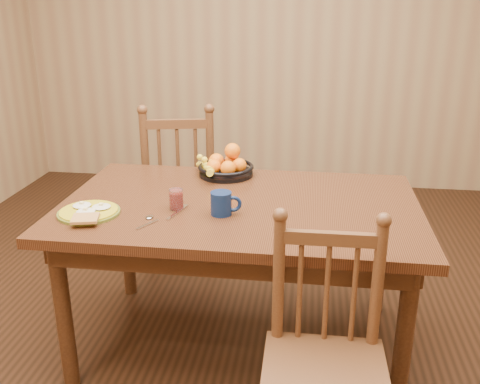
# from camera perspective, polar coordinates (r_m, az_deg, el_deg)

# --- Properties ---
(room) EXTENTS (4.52, 5.02, 2.72)m
(room) POSITION_cam_1_polar(r_m,az_deg,el_deg) (2.26, -0.00, 13.20)
(room) COLOR black
(room) RESTS_ON ground
(dining_table) EXTENTS (1.60, 1.00, 0.75)m
(dining_table) POSITION_cam_1_polar(r_m,az_deg,el_deg) (2.44, -0.00, -2.98)
(dining_table) COLOR black
(dining_table) RESTS_ON ground
(chair_far) EXTENTS (0.55, 0.53, 1.02)m
(chair_far) POSITION_cam_1_polar(r_m,az_deg,el_deg) (3.38, -6.40, 0.51)
(chair_far) COLOR #452614
(chair_far) RESTS_ON ground
(chair_near) EXTENTS (0.42, 0.41, 0.92)m
(chair_near) POSITION_cam_1_polar(r_m,az_deg,el_deg) (1.93, 9.03, -17.49)
(chair_near) COLOR #452614
(chair_near) RESTS_ON ground
(breakfast_plate) EXTENTS (0.26, 0.30, 0.04)m
(breakfast_plate) POSITION_cam_1_polar(r_m,az_deg,el_deg) (2.36, -15.83, -2.04)
(breakfast_plate) COLOR #59601E
(breakfast_plate) RESTS_ON dining_table
(fork) EXTENTS (0.05, 0.18, 0.00)m
(fork) POSITION_cam_1_polar(r_m,az_deg,el_deg) (2.32, -6.60, -2.04)
(fork) COLOR silver
(fork) RESTS_ON dining_table
(spoon) EXTENTS (0.07, 0.15, 0.01)m
(spoon) POSITION_cam_1_polar(r_m,az_deg,el_deg) (2.25, -9.71, -2.89)
(spoon) COLOR silver
(spoon) RESTS_ON dining_table
(coffee_mug) EXTENTS (0.13, 0.09, 0.10)m
(coffee_mug) POSITION_cam_1_polar(r_m,az_deg,el_deg) (2.26, -1.91, -1.20)
(coffee_mug) COLOR #0B1B3F
(coffee_mug) RESTS_ON dining_table
(juice_glass) EXTENTS (0.06, 0.06, 0.09)m
(juice_glass) POSITION_cam_1_polar(r_m,az_deg,el_deg) (2.34, -6.81, -0.84)
(juice_glass) COLOR silver
(juice_glass) RESTS_ON dining_table
(fruit_bowl) EXTENTS (0.32, 0.32, 0.17)m
(fruit_bowl) POSITION_cam_1_polar(r_m,az_deg,el_deg) (2.77, -1.63, 2.74)
(fruit_bowl) COLOR black
(fruit_bowl) RESTS_ON dining_table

